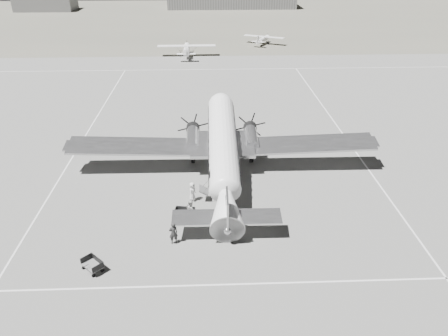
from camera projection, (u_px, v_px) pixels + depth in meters
ground at (249, 180)px, 41.20m from camera, size 260.00×260.00×0.00m
taxi_line_near at (268, 283)px, 28.80m from camera, size 60.00×0.15×0.01m
taxi_line_right at (374, 178)px, 41.63m from camera, size 0.15×80.00×0.01m
taxi_line_left at (83, 140)px, 49.40m from camera, size 0.15×60.00×0.01m
taxi_line_horizon at (228, 69)px, 76.61m from camera, size 90.00×0.15×0.01m
grass_infield at (219, 19)px, 125.31m from camera, size 260.00×90.00×0.01m
shed_secondary at (46, 4)px, 140.10m from camera, size 18.00×10.00×4.00m
dc3_airliner at (223, 151)px, 40.10m from camera, size 30.41×21.23×5.76m
light_plane_left at (187, 50)px, 84.44m from camera, size 11.49×9.38×2.35m
light_plane_right at (263, 40)px, 94.44m from camera, size 11.44×10.65×1.89m
baggage_cart_near at (185, 214)px, 35.20m from camera, size 1.84×1.43×0.95m
baggage_cart_far at (93, 265)px, 29.74m from camera, size 1.89×1.89×0.88m
ground_crew at (173, 233)px, 32.24m from camera, size 0.76×0.60×1.81m
ramp_agent at (191, 210)px, 34.91m from camera, size 0.91×1.06×1.89m
passenger at (192, 192)px, 37.60m from camera, size 0.82×0.99×1.75m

